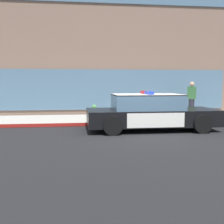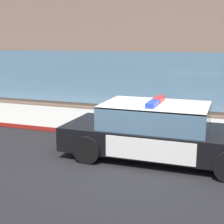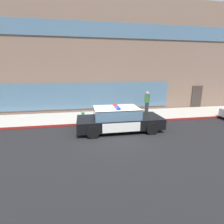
# 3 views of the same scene
# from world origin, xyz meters

# --- Properties ---
(ground) EXTENTS (48.00, 48.00, 0.00)m
(ground) POSITION_xyz_m (0.00, 0.00, 0.00)
(ground) COLOR black
(sidewalk) EXTENTS (48.00, 3.11, 0.15)m
(sidewalk) POSITION_xyz_m (0.00, 3.58, 0.07)
(sidewalk) COLOR #B2ADA3
(sidewalk) RESTS_ON ground
(curb_red_paint) EXTENTS (28.80, 0.04, 0.14)m
(curb_red_paint) POSITION_xyz_m (0.00, 2.02, 0.08)
(curb_red_paint) COLOR maroon
(curb_red_paint) RESTS_ON ground
(storefront_building) EXTENTS (24.90, 11.92, 8.90)m
(storefront_building) POSITION_xyz_m (1.42, 11.10, 4.45)
(storefront_building) COLOR #7A6051
(storefront_building) RESTS_ON ground
(police_cruiser) EXTENTS (4.93, 2.16, 1.49)m
(police_cruiser) POSITION_xyz_m (0.65, 0.77, 0.68)
(police_cruiser) COLOR black
(police_cruiser) RESTS_ON ground
(fire_hydrant) EXTENTS (0.34, 0.39, 0.73)m
(fire_hydrant) POSITION_xyz_m (-1.39, 2.33, 0.50)
(fire_hydrant) COLOR #4C994C
(fire_hydrant) RESTS_ON sidewalk
(pedestrian_on_sidewalk) EXTENTS (0.48, 0.44, 1.71)m
(pedestrian_on_sidewalk) POSITION_xyz_m (3.59, 3.84, 1.01)
(pedestrian_on_sidewalk) COLOR #23232D
(pedestrian_on_sidewalk) RESTS_ON sidewalk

